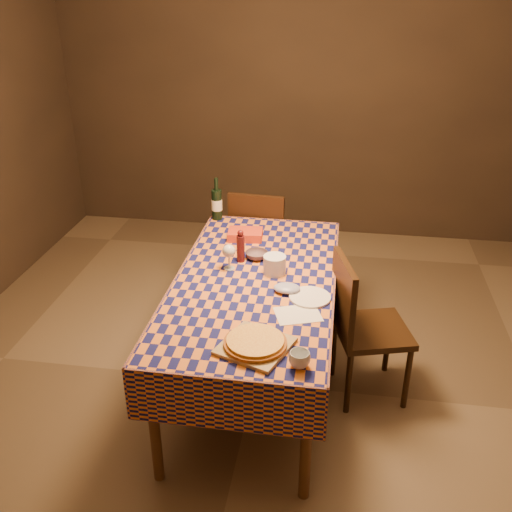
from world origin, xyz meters
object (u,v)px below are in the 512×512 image
pizza (255,342)px  bowl (257,255)px  chair_right (360,321)px  white_plate (310,297)px  chair_far (259,239)px  cutting_board (255,346)px  dining_table (255,291)px  wine_bottle (217,204)px

pizza → bowl: bearing=98.3°
bowl → chair_right: size_ratio=0.15×
bowl → white_plate: size_ratio=0.61×
pizza → white_plate: (0.23, 0.50, -0.03)m
white_plate → chair_far: 1.35m
cutting_board → dining_table: bearing=99.1°
chair_right → bowl: bearing=159.4°
pizza → bowl: 0.95m
pizza → white_plate: pizza is taller
cutting_board → wine_bottle: bearing=108.7°
cutting_board → bowl: bowl is taller
chair_far → chair_right: size_ratio=1.00×
chair_far → pizza: bearing=-82.2°
dining_table → cutting_board: 0.68m
chair_far → bowl: bearing=-82.8°
cutting_board → chair_far: chair_far is taller
cutting_board → chair_far: 1.78m
pizza → chair_right: chair_right is taller
bowl → pizza: bearing=-81.7°
dining_table → white_plate: size_ratio=7.98×
white_plate → cutting_board: bearing=-114.4°
bowl → chair_far: 0.85m
cutting_board → pizza: (-0.00, 0.00, 0.02)m
chair_far → chair_right: (0.76, -1.05, 0.00)m
wine_bottle → white_plate: bearing=-54.0°
wine_bottle → pizza: bearing=-71.3°
bowl → chair_right: 0.75m
dining_table → cutting_board: bearing=-80.9°
cutting_board → wine_bottle: 1.62m
wine_bottle → chair_right: bearing=-38.7°
pizza → chair_far: bearing=97.8°
white_plate → chair_far: (-0.47, 1.24, -0.25)m
dining_table → chair_right: size_ratio=1.98×
dining_table → white_plate: (0.33, -0.16, 0.08)m
cutting_board → chair_right: chair_right is taller
pizza → wine_bottle: wine_bottle is taller
bowl → chair_far: bearing=97.2°
pizza → chair_far: chair_far is taller
wine_bottle → white_plate: wine_bottle is taller
chair_far → white_plate: bearing=-69.4°
wine_bottle → chair_far: bearing=37.8°
white_plate → chair_right: (0.30, 0.19, -0.25)m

